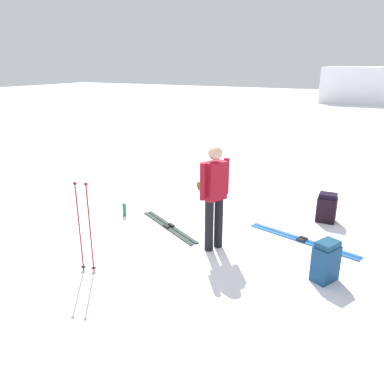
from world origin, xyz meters
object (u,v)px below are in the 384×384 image
Objects in this scene: backpack_large_dark at (326,261)px; sleeping_mat_rolled at (208,184)px; skier_standing at (214,193)px; ski_pair_far at (302,240)px; backpack_bright at (327,208)px; ski_poles_planted_near at (84,224)px; ski_pair_near at (169,227)px; thermos_bottle at (124,210)px.

backpack_large_dark is 4.42m from sleeping_mat_rolled.
backpack_large_dark is at bearing -4.97° from skier_standing.
ski_pair_far is at bearing 116.49° from backpack_large_dark.
sleeping_mat_rolled is (-2.69, 1.90, 0.08)m from ski_pair_far.
backpack_bright is (1.41, 2.01, -0.68)m from skier_standing.
ski_poles_planted_near is at bearing -87.61° from sleeping_mat_rolled.
skier_standing is 1.47m from ski_pair_near.
backpack_bright is at bearing -16.21° from sleeping_mat_rolled.
backpack_bright is 1.01× the size of sleeping_mat_rolled.
skier_standing is at bearing -18.83° from ski_pair_near.
thermos_bottle reaches higher than ski_pair_near.
ski_pair_far is (2.29, 0.58, -0.00)m from ski_pair_near.
ski_poles_planted_near is (-0.21, -1.88, 0.74)m from ski_pair_near.
skier_standing reaches higher than thermos_bottle.
ski_pair_near is 2.99m from backpack_bright.
skier_standing is at bearing -125.11° from backpack_bright.
backpack_large_dark is 2.19m from backpack_bright.
ski_poles_planted_near reaches higher than sleeping_mat_rolled.
backpack_bright is at bearing 54.89° from skier_standing.
ski_pair_far is 3.29m from sleeping_mat_rolled.
skier_standing is 2.32m from thermos_bottle.
backpack_large_dark is at bearing -8.40° from thermos_bottle.
backpack_large_dark is (1.77, -0.15, -0.67)m from skier_standing.
ski_poles_planted_near is 4.42m from sleeping_mat_rolled.
ski_pair_far is at bearing 44.54° from ski_poles_planted_near.
backpack_large_dark is at bearing -63.51° from ski_pair_far.
backpack_bright is (-0.35, 2.16, -0.02)m from backpack_large_dark.
ski_pair_near is 1.06m from thermos_bottle.
sleeping_mat_rolled is at bearing 137.15° from backpack_large_dark.
thermos_bottle is at bearing 113.42° from ski_poles_planted_near.
ski_poles_planted_near is (-2.70, -3.53, 0.48)m from backpack_bright.
backpack_bright reaches higher than ski_pair_far.
ski_pair_near is 2.69× the size of backpack_large_dark.
sleeping_mat_rolled is 2.52m from thermos_bottle.
ski_pair_far is at bearing -35.26° from sleeping_mat_rolled.
sleeping_mat_rolled is at bearing 74.86° from thermos_bottle.
sleeping_mat_rolled is at bearing 163.79° from backpack_bright.
thermos_bottle is (-0.84, 1.94, -0.62)m from ski_poles_planted_near.
ski_poles_planted_near is (-2.50, -2.46, 0.74)m from ski_pair_far.
backpack_large_dark reaches higher than backpack_bright.
sleeping_mat_rolled is (-2.88, 0.84, -0.18)m from backpack_bright.
thermos_bottle is (-3.89, 0.57, -0.16)m from backpack_large_dark.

